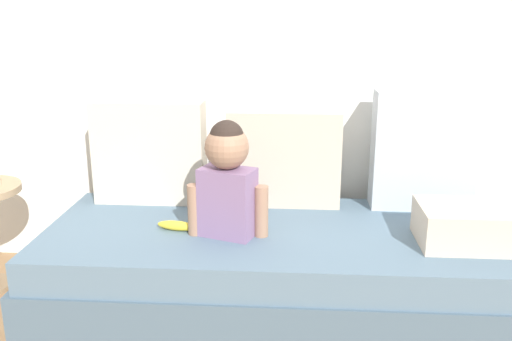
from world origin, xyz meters
name	(u,v)px	position (x,y,z in m)	size (l,w,h in m)	color
ground_plane	(281,310)	(0.00, 0.00, 0.00)	(12.00, 12.00, 0.00)	#93704C
back_wall	(287,33)	(0.00, 0.55, 1.16)	(5.23, 0.10, 2.32)	white
couch	(281,271)	(0.00, 0.00, 0.19)	(2.03, 0.84, 0.38)	#495F70
throw_pillow_left	(150,152)	(-0.63, 0.32, 0.62)	(0.51, 0.16, 0.48)	beige
throw_pillow_center	(284,158)	(0.00, 0.32, 0.60)	(0.52, 0.16, 0.44)	#C1B29E
throw_pillow_right	(423,150)	(0.63, 0.32, 0.65)	(0.45, 0.16, 0.54)	#B2BCC6
toddler	(227,176)	(-0.22, -0.08, 0.63)	(0.33, 0.19, 0.47)	gray
banana	(177,226)	(-0.43, -0.05, 0.40)	(0.17, 0.04, 0.04)	yellow
folded_blanket	(471,225)	(0.73, -0.10, 0.46)	(0.40, 0.28, 0.15)	beige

